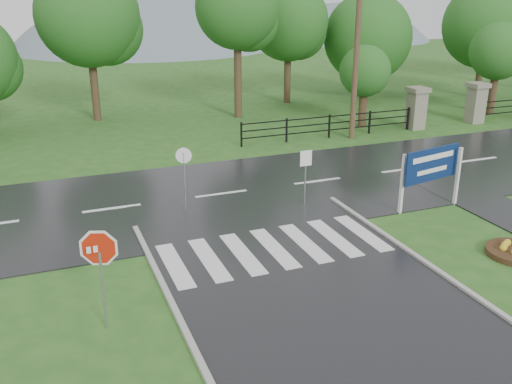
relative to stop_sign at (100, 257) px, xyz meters
name	(u,v)px	position (x,y,z in m)	size (l,w,h in m)	color
ground	(364,343)	(5.15, -2.66, -1.80)	(120.00, 120.00, 0.00)	#2A5B1E
main_road	(221,195)	(5.15, 7.34, -1.80)	(90.00, 8.00, 0.04)	black
crosswalk	(274,248)	(5.15, 2.34, -1.74)	(6.50, 2.80, 0.02)	silver
pillar_west	(417,107)	(18.15, 13.34, -0.62)	(1.00, 1.00, 2.24)	gray
pillar_east	(476,102)	(22.15, 13.34, -0.62)	(1.00, 1.00, 2.24)	gray
fence_west	(329,124)	(12.90, 13.34, -1.08)	(9.58, 0.08, 1.20)	black
hills	(119,167)	(8.64, 62.34, -17.34)	(102.00, 48.00, 48.00)	slate
treeline	(163,116)	(6.15, 21.34, -1.80)	(83.20, 5.20, 10.00)	#1E571B
stop_sign	(100,257)	(0.00, 0.00, 0.00)	(1.09, 0.40, 2.58)	#939399
estate_billboard	(432,167)	(11.42, 3.38, -0.29)	(2.48, 0.57, 2.20)	silver
reg_sign_small	(306,167)	(7.58, 5.27, -0.37)	(0.45, 0.06, 2.01)	#939399
reg_sign_round	(184,172)	(3.50, 6.16, -0.35)	(0.51, 0.18, 2.30)	#939399
utility_pole_east	(356,53)	(13.94, 12.84, 2.45)	(1.49, 0.28, 8.37)	#473523
entrance_tree_left	(365,72)	(15.74, 14.84, 1.19)	(2.73, 2.73, 4.39)	#3D2B1C
entrance_tree_right	(498,52)	(24.70, 14.84, 1.87)	(3.32, 3.32, 5.36)	#3D2B1C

